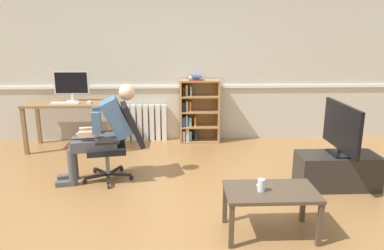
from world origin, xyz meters
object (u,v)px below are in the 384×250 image
object	(u,v)px
tv_screen	(341,128)
coffee_table	(271,196)
imac_monitor	(71,84)
computer_desk	(71,108)
tv_stand	(337,171)
bookshelf	(196,112)
keyboard	(65,103)
office_chair	(118,139)
drinking_glass	(261,185)
person_seated	(103,130)
computer_mouse	(89,102)
radiator	(146,123)
spare_remote	(260,188)

from	to	relation	value
tv_screen	coffee_table	bearing A→B (deg)	132.98
imac_monitor	computer_desk	bearing A→B (deg)	-99.91
computer_desk	tv_stand	distance (m)	3.98
bookshelf	coffee_table	bearing A→B (deg)	-79.91
keyboard	office_chair	xyz separation A→B (m)	(0.97, -1.15, -0.24)
coffee_table	drinking_glass	size ratio (longest dim) A/B	7.28
keyboard	coffee_table	world-z (taller)	keyboard
bookshelf	tv_screen	distance (m)	2.54
computer_desk	keyboard	xyz separation A→B (m)	(-0.04, -0.14, 0.11)
tv_screen	drinking_glass	bearing A→B (deg)	131.04
computer_desk	keyboard	distance (m)	0.18
keyboard	person_seated	bearing A→B (deg)	-55.82
keyboard	tv_stand	distance (m)	3.98
computer_mouse	tv_screen	xyz separation A→B (m)	(3.27, -1.55, -0.03)
bookshelf	radiator	distance (m)	0.89
bookshelf	coffee_table	size ratio (longest dim) A/B	1.35
bookshelf	drinking_glass	world-z (taller)	bookshelf
tv_stand	spare_remote	size ratio (longest dim) A/B	6.33
bookshelf	office_chair	world-z (taller)	bookshelf
bookshelf	office_chair	xyz separation A→B (m)	(-1.06, -1.57, 0.01)
tv_stand	spare_remote	xyz separation A→B (m)	(-1.16, -0.98, 0.24)
tv_stand	drinking_glass	bearing A→B (deg)	-138.55
tv_stand	drinking_glass	xyz separation A→B (m)	(-1.16, -1.03, 0.29)
imac_monitor	spare_remote	xyz separation A→B (m)	(2.41, -2.73, -0.58)
imac_monitor	keyboard	world-z (taller)	imac_monitor
imac_monitor	radiator	size ratio (longest dim) A/B	0.77
keyboard	tv_screen	world-z (taller)	tv_screen
tv_stand	drinking_glass	world-z (taller)	drinking_glass
keyboard	tv_screen	bearing A→B (deg)	-22.88
office_chair	coffee_table	bearing A→B (deg)	38.39
keyboard	imac_monitor	bearing A→B (deg)	75.90
computer_desk	office_chair	xyz separation A→B (m)	(0.93, -1.29, -0.13)
computer_mouse	spare_remote	xyz separation A→B (m)	(2.11, -2.53, -0.32)
bookshelf	tv_screen	size ratio (longest dim) A/B	1.24
spare_remote	tv_screen	bearing A→B (deg)	-139.79
computer_desk	tv_screen	distance (m)	3.96
person_seated	office_chair	bearing A→B (deg)	90.00
bookshelf	spare_remote	world-z (taller)	bookshelf
computer_desk	tv_screen	world-z (taller)	tv_screen
keyboard	tv_stand	world-z (taller)	keyboard
keyboard	radiator	size ratio (longest dim) A/B	0.61
person_seated	drinking_glass	size ratio (longest dim) A/B	10.55
imac_monitor	radiator	xyz separation A→B (m)	(1.12, 0.31, -0.72)
computer_desk	imac_monitor	distance (m)	0.38
office_chair	tv_screen	bearing A→B (deg)	71.32
drinking_glass	computer_mouse	bearing A→B (deg)	129.22
computer_mouse	spare_remote	distance (m)	3.31
keyboard	coffee_table	distance (m)	3.63
spare_remote	coffee_table	bearing A→B (deg)	164.41
bookshelf	computer_desk	bearing A→B (deg)	-171.76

